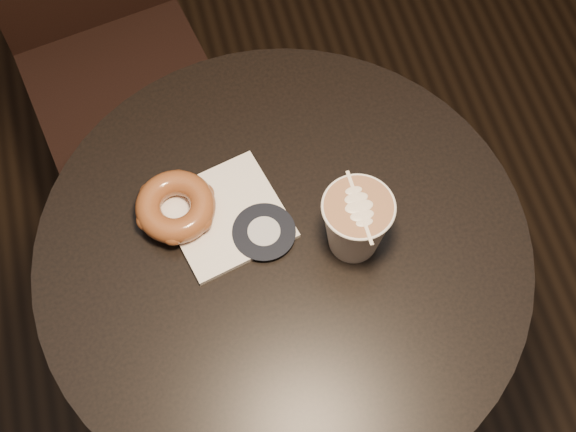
{
  "coord_description": "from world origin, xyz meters",
  "views": [
    {
      "loc": [
        -0.11,
        -0.45,
        1.77
      ],
      "look_at": [
        0.01,
        0.03,
        0.79
      ],
      "focal_mm": 50.0,
      "sensor_mm": 36.0,
      "label": 1
    }
  ],
  "objects_px": {
    "pastry_bag": "(226,216)",
    "cafe_table": "(284,299)",
    "doughnut": "(176,207)",
    "latte_cup": "(356,224)",
    "chair": "(98,21)"
  },
  "relations": [
    {
      "from": "cafe_table",
      "to": "pastry_bag",
      "type": "height_order",
      "value": "pastry_bag"
    },
    {
      "from": "doughnut",
      "to": "chair",
      "type": "bearing_deg",
      "value": 97.48
    },
    {
      "from": "cafe_table",
      "to": "doughnut",
      "type": "xyz_separation_m",
      "value": [
        -0.13,
        0.09,
        0.23
      ]
    },
    {
      "from": "doughnut",
      "to": "latte_cup",
      "type": "bearing_deg",
      "value": -24.03
    },
    {
      "from": "pastry_bag",
      "to": "cafe_table",
      "type": "bearing_deg",
      "value": -59.26
    },
    {
      "from": "chair",
      "to": "doughnut",
      "type": "xyz_separation_m",
      "value": [
        0.08,
        -0.59,
        0.26
      ]
    },
    {
      "from": "cafe_table",
      "to": "pastry_bag",
      "type": "distance_m",
      "value": 0.22
    },
    {
      "from": "doughnut",
      "to": "latte_cup",
      "type": "relative_size",
      "value": 1.05
    },
    {
      "from": "pastry_bag",
      "to": "doughnut",
      "type": "height_order",
      "value": "doughnut"
    },
    {
      "from": "chair",
      "to": "latte_cup",
      "type": "xyz_separation_m",
      "value": [
        0.31,
        -0.69,
        0.29
      ]
    },
    {
      "from": "pastry_bag",
      "to": "latte_cup",
      "type": "height_order",
      "value": "latte_cup"
    },
    {
      "from": "cafe_table",
      "to": "latte_cup",
      "type": "distance_m",
      "value": 0.27
    },
    {
      "from": "cafe_table",
      "to": "chair",
      "type": "relative_size",
      "value": 0.81
    },
    {
      "from": "latte_cup",
      "to": "cafe_table",
      "type": "bearing_deg",
      "value": 171.55
    },
    {
      "from": "pastry_bag",
      "to": "chair",
      "type": "bearing_deg",
      "value": 89.58
    }
  ]
}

